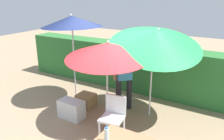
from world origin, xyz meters
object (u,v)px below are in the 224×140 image
(chair_plastic, at_px, (113,115))
(cooler_box, at_px, (71,109))
(umbrella_orange, at_px, (72,21))
(crate_cardboard, at_px, (86,100))
(umbrella_yellow, at_px, (156,38))
(bottle_water, at_px, (107,135))
(person_vendor, at_px, (124,75))
(umbrella_rainbow, at_px, (108,50))

(chair_plastic, distance_m, cooler_box, 1.28)
(chair_plastic, height_order, cooler_box, chair_plastic)
(umbrella_orange, xyz_separation_m, crate_cardboard, (0.56, -0.26, -1.98))
(umbrella_yellow, distance_m, cooler_box, 2.56)
(umbrella_yellow, relative_size, chair_plastic, 2.78)
(chair_plastic, relative_size, bottle_water, 3.71)
(chair_plastic, xyz_separation_m, crate_cardboard, (-1.28, 0.79, -0.34))
(person_vendor, height_order, bottle_water, person_vendor)
(umbrella_orange, xyz_separation_m, cooler_box, (0.60, -0.90, -1.93))
(chair_plastic, bearing_deg, umbrella_rainbow, 130.84)
(person_vendor, height_order, cooler_box, person_vendor)
(umbrella_rainbow, relative_size, chair_plastic, 2.19)
(umbrella_rainbow, distance_m, person_vendor, 1.02)
(umbrella_rainbow, bearing_deg, cooler_box, -156.48)
(umbrella_yellow, xyz_separation_m, crate_cardboard, (-1.64, -0.47, -1.73))
(umbrella_orange, height_order, cooler_box, umbrella_orange)
(cooler_box, height_order, crate_cardboard, cooler_box)
(chair_plastic, bearing_deg, person_vendor, 107.54)
(umbrella_rainbow, bearing_deg, chair_plastic, -49.16)
(umbrella_yellow, bearing_deg, umbrella_orange, -174.54)
(person_vendor, xyz_separation_m, bottle_water, (0.91, -2.30, -0.04))
(umbrella_rainbow, xyz_separation_m, umbrella_yellow, (0.79, 0.75, 0.21))
(cooler_box, relative_size, crate_cardboard, 1.36)
(umbrella_rainbow, xyz_separation_m, person_vendor, (0.06, 0.68, -0.76))
(umbrella_rainbow, distance_m, crate_cardboard, 1.76)
(umbrella_yellow, relative_size, cooler_box, 4.14)
(umbrella_orange, relative_size, bottle_water, 9.76)
(umbrella_orange, relative_size, cooler_box, 3.92)
(umbrella_rainbow, distance_m, chair_plastic, 1.36)
(umbrella_orange, xyz_separation_m, bottle_water, (2.38, -2.17, -1.26))
(umbrella_yellow, bearing_deg, umbrella_rainbow, -136.25)
(umbrella_orange, distance_m, chair_plastic, 2.68)
(chair_plastic, xyz_separation_m, bottle_water, (0.54, -1.13, 0.39))
(chair_plastic, distance_m, bottle_water, 1.31)
(umbrella_orange, xyz_separation_m, umbrella_yellow, (2.19, 0.21, -0.26))
(umbrella_yellow, relative_size, person_vendor, 1.32)
(umbrella_yellow, xyz_separation_m, bottle_water, (0.19, -2.38, -1.00))
(cooler_box, bearing_deg, umbrella_orange, 123.77)
(umbrella_orange, relative_size, person_vendor, 1.25)
(cooler_box, height_order, bottle_water, bottle_water)
(person_vendor, bearing_deg, umbrella_orange, -174.85)
(umbrella_rainbow, height_order, crate_cardboard, umbrella_rainbow)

